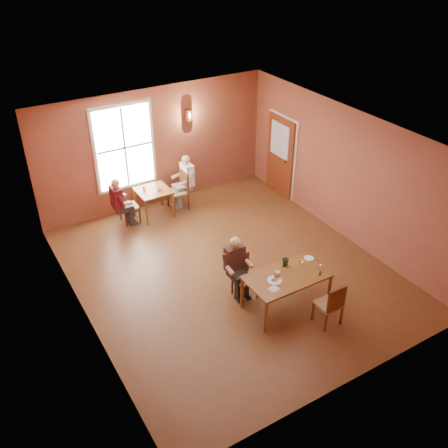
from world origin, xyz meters
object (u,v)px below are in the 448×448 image
second_table (154,202)px  chair_diner_maroon (129,206)px  chair_empty (328,303)px  diner_maroon (127,200)px  diner_main (246,271)px  chair_diner_white (178,191)px  diner_white (178,185)px  main_table (286,291)px  chair_diner_main (245,278)px

second_table → chair_diner_maroon: chair_diner_maroon is taller
chair_empty → diner_maroon: 5.47m
diner_main → second_table: (-0.22, 3.80, -0.26)m
diner_main → diner_maroon: 3.90m
second_table → chair_diner_white: chair_diner_white is taller
diner_white → chair_empty: bearing=-175.4°
chair_empty → second_table: size_ratio=1.15×
chair_empty → chair_diner_maroon: 5.46m
chair_diner_white → diner_maroon: bearing=90.0°
second_table → chair_diner_maroon: size_ratio=0.89×
chair_diner_white → main_table: bearing=-179.1°
chair_diner_white → diner_maroon: (-1.33, 0.00, 0.13)m
second_table → chair_diner_white: (0.65, 0.00, 0.14)m
chair_diner_main → diner_white: bearing=-97.0°
diner_main → chair_empty: (0.88, -1.38, -0.16)m
diner_white → chair_diner_main: bearing=173.0°
second_table → diner_maroon: (-0.68, 0.00, 0.26)m
main_table → chair_diner_maroon: 4.62m
chair_empty → diner_white: (-0.42, 5.17, 0.20)m
chair_diner_main → second_table: 3.77m
main_table → chair_diner_main: 0.82m
diner_main → second_table: size_ratio=1.55×
chair_diner_maroon → diner_maroon: 0.17m
main_table → chair_empty: chair_empty is taller
chair_diner_main → chair_diner_maroon: chair_diner_maroon is taller
chair_diner_white → diner_white: 0.17m
diner_main → chair_diner_maroon: (-0.87, 3.80, -0.17)m
chair_diner_main → chair_diner_white: chair_diner_white is taller
main_table → chair_diner_white: (-0.07, 4.42, 0.12)m
main_table → chair_empty: size_ratio=1.71×
main_table → chair_diner_white: bearing=90.9°
chair_empty → chair_diner_white: size_ratio=0.93×
second_table → chair_diner_maroon: bearing=180.0°
chair_diner_main → chair_empty: (0.88, -1.41, 0.01)m
main_table → chair_empty: 0.85m
chair_empty → second_table: 5.29m
main_table → diner_main: size_ratio=1.26×
diner_main → second_table: 3.81m
second_table → diner_white: bearing=0.0°
diner_white → diner_maroon: (-1.36, 0.00, -0.04)m
chair_diner_main → chair_diner_white: (0.43, 3.77, 0.05)m
chair_empty → diner_white: 5.19m
chair_diner_white → diner_white: size_ratio=0.75×
chair_diner_main → chair_diner_maroon: size_ratio=0.99×
chair_diner_main → diner_maroon: (-0.90, 3.77, 0.17)m
chair_diner_main → diner_white: (0.46, 3.77, 0.21)m
main_table → second_table: size_ratio=1.96×
chair_empty → diner_main: bearing=122.9°
second_table → main_table: bearing=-80.7°
main_table → second_table: 4.47m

